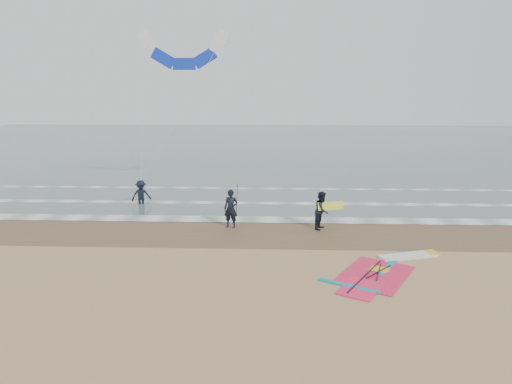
{
  "coord_description": "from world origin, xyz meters",
  "views": [
    {
      "loc": [
        0.2,
        -15.17,
        6.47
      ],
      "look_at": [
        -0.61,
        5.0,
        2.2
      ],
      "focal_mm": 32.0,
      "sensor_mm": 36.0,
      "label": 1
    }
  ],
  "objects_px": {
    "surf_kite": "(184,53)",
    "person_walking": "(322,210)",
    "person_wading": "(141,190)",
    "windsurf_rig": "(386,269)",
    "person_standing": "(231,209)"
  },
  "relations": [
    {
      "from": "windsurf_rig",
      "to": "person_wading",
      "type": "relative_size",
      "value": 2.87
    },
    {
      "from": "surf_kite",
      "to": "person_walking",
      "type": "bearing_deg",
      "value": -47.03
    },
    {
      "from": "person_wading",
      "to": "surf_kite",
      "type": "height_order",
      "value": "surf_kite"
    },
    {
      "from": "person_wading",
      "to": "windsurf_rig",
      "type": "bearing_deg",
      "value": -68.75
    },
    {
      "from": "windsurf_rig",
      "to": "person_walking",
      "type": "height_order",
      "value": "person_walking"
    },
    {
      "from": "person_walking",
      "to": "person_wading",
      "type": "distance_m",
      "value": 11.41
    },
    {
      "from": "person_wading",
      "to": "person_walking",
      "type": "bearing_deg",
      "value": -53.5
    },
    {
      "from": "person_walking",
      "to": "surf_kite",
      "type": "relative_size",
      "value": 0.2
    },
    {
      "from": "person_standing",
      "to": "person_wading",
      "type": "distance_m",
      "value": 7.51
    },
    {
      "from": "windsurf_rig",
      "to": "person_wading",
      "type": "bearing_deg",
      "value": 140.4
    },
    {
      "from": "person_standing",
      "to": "surf_kite",
      "type": "bearing_deg",
      "value": 124.54
    },
    {
      "from": "surf_kite",
      "to": "person_wading",
      "type": "bearing_deg",
      "value": -115.35
    },
    {
      "from": "person_walking",
      "to": "person_wading",
      "type": "xyz_separation_m",
      "value": [
        -10.39,
        4.7,
        -0.02
      ]
    },
    {
      "from": "windsurf_rig",
      "to": "surf_kite",
      "type": "bearing_deg",
      "value": 125.37
    },
    {
      "from": "person_walking",
      "to": "person_wading",
      "type": "height_order",
      "value": "person_walking"
    }
  ]
}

